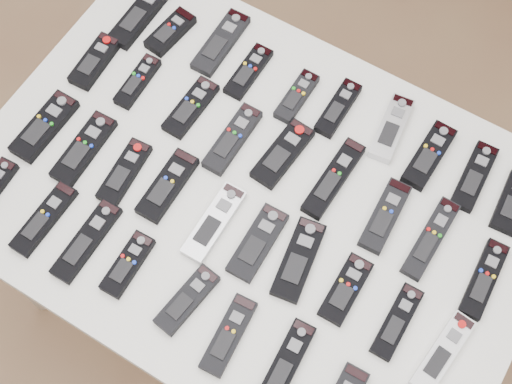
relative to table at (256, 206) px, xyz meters
The scene contains 36 objects.
ground 0.72m from the table, 148.21° to the left, with size 4.00×4.00×0.00m, color #875D44.
table is the anchor object (origin of this frame).
remote_0 0.57m from the table, 151.71° to the left, with size 0.06×0.20×0.02m, color black.
remote_1 0.49m from the table, 147.00° to the left, with size 0.05×0.14×0.02m, color black.
remote_2 0.42m from the table, 133.19° to the left, with size 0.06×0.19×0.02m, color black.
remote_3 0.33m from the table, 124.39° to the left, with size 0.05×0.15×0.02m, color black.
remote_4 0.28m from the table, 100.28° to the left, with size 0.04×0.14×0.02m, color black.
remote_5 0.30m from the table, 79.91° to the left, with size 0.05×0.15×0.02m, color black.
remote_6 0.36m from the table, 59.04° to the left, with size 0.05×0.17×0.02m, color #B7B7BC.
remote_7 0.41m from the table, 44.75° to the left, with size 0.05×0.17×0.02m, color black.
remote_8 0.49m from the table, 36.18° to the left, with size 0.05×0.17×0.02m, color black.
remote_10 0.52m from the table, 169.24° to the left, with size 0.06×0.15×0.02m, color black.
remote_11 0.41m from the table, 165.13° to the left, with size 0.04×0.15×0.02m, color black.
remote_12 0.28m from the table, 155.75° to the left, with size 0.05×0.16×0.02m, color black.
remote_13 0.16m from the table, 142.68° to the left, with size 0.05×0.18×0.02m, color black.
remote_14 0.13m from the table, 89.90° to the left, with size 0.06×0.17×0.02m, color black.
remote_15 0.19m from the table, 43.18° to the left, with size 0.05×0.20×0.02m, color black.
remote_16 0.29m from the table, 20.42° to the left, with size 0.05×0.17×0.02m, color black.
remote_17 0.39m from the table, 15.51° to the left, with size 0.05×0.20×0.02m, color black.
remote_18 0.52m from the table, ahead, with size 0.05×0.18×0.02m, color black.
remote_19 0.52m from the table, 167.96° to the right, with size 0.06×0.18×0.02m, color black.
remote_20 0.41m from the table, 164.82° to the right, with size 0.06×0.19×0.02m, color black.
remote_21 0.31m from the table, 159.08° to the right, with size 0.05×0.16×0.02m, color black.
remote_22 0.21m from the table, 154.40° to the right, with size 0.06×0.17×0.02m, color black.
remote_23 0.13m from the table, 111.97° to the right, with size 0.05×0.19×0.02m, color #B7B7BC.
remote_24 0.13m from the table, 56.99° to the right, with size 0.06×0.17×0.02m, color black.
remote_25 0.19m from the table, 28.37° to the right, with size 0.06×0.18×0.02m, color black.
remote_26 0.29m from the table, 18.15° to the right, with size 0.05×0.15×0.02m, color black.
remote_27 0.41m from the table, 13.64° to the right, with size 0.05×0.16×0.02m, color black.
remote_28 0.51m from the table, 11.88° to the right, with size 0.05×0.18×0.02m, color silver.
remote_30 0.47m from the table, 141.40° to the right, with size 0.05×0.18×0.02m, color black.
remote_31 0.38m from the table, 131.89° to the right, with size 0.05×0.20×0.02m, color black.
remote_32 0.32m from the table, 117.66° to the right, with size 0.05×0.14×0.02m, color black.
remote_33 0.29m from the table, 89.43° to the right, with size 0.05×0.16×0.02m, color black.
remote_34 0.32m from the table, 68.86° to the right, with size 0.05×0.17×0.02m, color black.
remote_35 0.38m from the table, 49.99° to the right, with size 0.05×0.19×0.02m, color black.
Camera 1 is at (0.37, -0.57, 2.22)m, focal length 50.00 mm.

